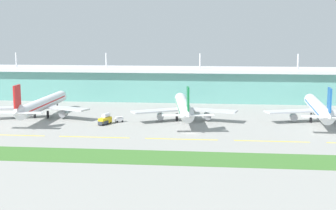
# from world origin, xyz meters

# --- Properties ---
(ground_plane) EXTENTS (600.00, 600.00, 0.00)m
(ground_plane) POSITION_xyz_m (0.00, 0.00, 0.00)
(ground_plane) COLOR gray
(terminal_building) EXTENTS (288.00, 34.00, 28.33)m
(terminal_building) POSITION_xyz_m (-0.00, 96.05, 9.87)
(terminal_building) COLOR #5B9E93
(terminal_building) RESTS_ON ground
(airliner_near) EXTENTS (48.79, 67.06, 18.90)m
(airliner_near) POSITION_xyz_m (-72.75, 28.06, 6.45)
(airliner_near) COLOR white
(airliner_near) RESTS_ON ground
(airliner_middle) EXTENTS (48.36, 64.53, 18.90)m
(airliner_middle) POSITION_xyz_m (-4.94, 27.57, 6.45)
(airliner_middle) COLOR silver
(airliner_middle) RESTS_ON ground
(airliner_far) EXTENTS (48.72, 65.00, 18.90)m
(airliner_far) POSITION_xyz_m (55.93, 29.99, 6.45)
(airliner_far) COLOR white
(airliner_far) RESTS_ON ground
(taxiway_stripe_west) EXTENTS (28.00, 0.70, 0.04)m
(taxiway_stripe_west) POSITION_xyz_m (-71.00, -11.01, 0.02)
(taxiway_stripe_west) COLOR yellow
(taxiway_stripe_west) RESTS_ON ground
(taxiway_stripe_mid_west) EXTENTS (28.00, 0.70, 0.04)m
(taxiway_stripe_mid_west) POSITION_xyz_m (-37.00, -11.01, 0.02)
(taxiway_stripe_mid_west) COLOR yellow
(taxiway_stripe_mid_west) RESTS_ON ground
(taxiway_stripe_centre) EXTENTS (28.00, 0.70, 0.04)m
(taxiway_stripe_centre) POSITION_xyz_m (-3.00, -11.01, 0.02)
(taxiway_stripe_centre) COLOR yellow
(taxiway_stripe_centre) RESTS_ON ground
(taxiway_stripe_mid_east) EXTENTS (28.00, 0.70, 0.04)m
(taxiway_stripe_mid_east) POSITION_xyz_m (31.00, -11.01, 0.02)
(taxiway_stripe_mid_east) COLOR yellow
(taxiway_stripe_mid_east) RESTS_ON ground
(grass_verge) EXTENTS (300.00, 18.00, 0.10)m
(grass_verge) POSITION_xyz_m (0.00, -38.70, 0.05)
(grass_verge) COLOR #3D702D
(grass_verge) RESTS_ON ground
(baggage_cart) EXTENTS (4.00, 3.53, 2.48)m
(baggage_cart) POSITION_xyz_m (-33.79, 20.56, 1.26)
(baggage_cart) COLOR silver
(baggage_cart) RESTS_ON ground
(pushback_tug) EXTENTS (4.16, 5.01, 1.85)m
(pushback_tug) POSITION_xyz_m (-39.41, 13.16, 1.10)
(pushback_tug) COLOR #333842
(pushback_tug) RESTS_ON ground
(fuel_truck) EXTENTS (5.00, 7.65, 4.95)m
(fuel_truck) POSITION_xyz_m (-38.91, 15.19, 2.26)
(fuel_truck) COLOR gold
(fuel_truck) RESTS_ON ground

